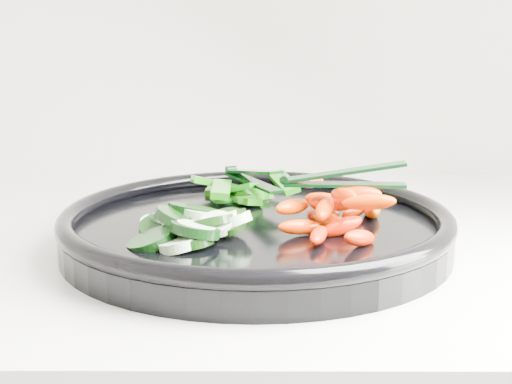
{
  "coord_description": "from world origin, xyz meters",
  "views": [
    {
      "loc": [
        -0.59,
        0.99,
        1.14
      ],
      "look_at": [
        -0.6,
        1.65,
        0.99
      ],
      "focal_mm": 50.0,
      "sensor_mm": 36.0,
      "label": 1
    }
  ],
  "objects": [
    {
      "name": "tong_pepper",
      "position": [
        -0.6,
        1.74,
        0.98
      ],
      "size": [
        0.06,
        0.11,
        0.02
      ],
      "color": "black",
      "rests_on": "pepper_pile"
    },
    {
      "name": "pepper_pile",
      "position": [
        -0.61,
        1.75,
        0.96
      ],
      "size": [
        0.12,
        0.11,
        0.03
      ],
      "color": "#186109",
      "rests_on": "veggie_tray"
    },
    {
      "name": "cucumber_pile",
      "position": [
        -0.66,
        1.6,
        0.96
      ],
      "size": [
        0.12,
        0.13,
        0.04
      ],
      "color": "black",
      "rests_on": "veggie_tray"
    },
    {
      "name": "tong_carrot",
      "position": [
        -0.52,
        1.62,
        1.0
      ],
      "size": [
        0.11,
        0.02,
        0.02
      ],
      "color": "black",
      "rests_on": "carrot_pile"
    },
    {
      "name": "veggie_tray",
      "position": [
        -0.6,
        1.65,
        0.95
      ],
      "size": [
        0.49,
        0.49,
        0.04
      ],
      "color": "black",
      "rests_on": "counter"
    },
    {
      "name": "carrot_pile",
      "position": [
        -0.52,
        1.62,
        0.97
      ],
      "size": [
        0.11,
        0.15,
        0.05
      ],
      "color": "red",
      "rests_on": "veggie_tray"
    }
  ]
}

